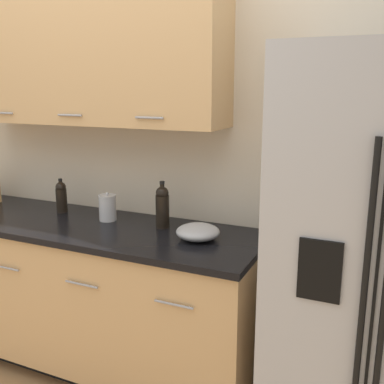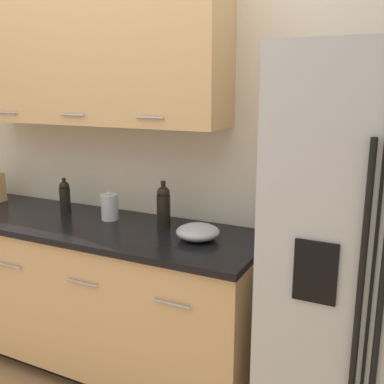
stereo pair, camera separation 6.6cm
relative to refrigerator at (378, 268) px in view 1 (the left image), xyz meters
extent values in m
cube|color=beige|center=(-1.49, 0.39, 0.38)|extent=(10.00, 0.05, 2.60)
cube|color=tan|center=(-1.64, 0.21, 0.96)|extent=(1.68, 0.32, 0.83)
cylinder|color=#99999E|center=(-2.14, 0.03, 0.61)|extent=(0.16, 0.01, 0.01)
cylinder|color=#99999E|center=(-1.64, 0.03, 0.61)|extent=(0.16, 0.01, 0.01)
cylinder|color=#99999E|center=(-1.14, 0.03, 0.61)|extent=(0.16, 0.01, 0.01)
cube|color=black|center=(-1.64, 0.09, -0.88)|extent=(2.15, 0.54, 0.09)
cube|color=tan|center=(-1.64, 0.05, -0.44)|extent=(2.19, 0.62, 0.79)
cube|color=black|center=(-1.64, 0.03, -0.03)|extent=(2.22, 0.64, 0.03)
cylinder|color=#99999E|center=(-1.90, -0.28, -0.22)|extent=(0.20, 0.01, 0.01)
cylinder|color=#99999E|center=(-1.38, -0.28, -0.22)|extent=(0.20, 0.01, 0.01)
cylinder|color=#99999E|center=(-0.85, -0.28, -0.22)|extent=(0.20, 0.01, 0.01)
cube|color=#B2B2B5|center=(0.00, 0.00, 0.00)|extent=(0.87, 0.71, 1.85)
cube|color=black|center=(0.00, -0.36, 0.00)|extent=(0.01, 0.01, 1.81)
cylinder|color=black|center=(-0.03, -0.37, 0.09)|extent=(0.02, 0.02, 1.02)
cube|color=black|center=(-0.20, -0.36, 0.09)|extent=(0.16, 0.01, 0.24)
cylinder|color=black|center=(-1.13, 0.15, 0.08)|extent=(0.08, 0.08, 0.19)
sphere|color=black|center=(-1.13, 0.15, 0.19)|extent=(0.07, 0.07, 0.07)
cylinder|color=black|center=(-1.13, 0.15, 0.21)|extent=(0.02, 0.02, 0.06)
cylinder|color=black|center=(-1.13, 0.15, 0.25)|extent=(0.03, 0.03, 0.02)
cylinder|color=black|center=(-1.86, 0.17, 0.06)|extent=(0.07, 0.07, 0.15)
sphere|color=black|center=(-1.86, 0.17, 0.15)|extent=(0.06, 0.06, 0.06)
cylinder|color=black|center=(-1.86, 0.17, 0.17)|extent=(0.02, 0.02, 0.05)
cylinder|color=black|center=(-1.86, 0.17, 0.20)|extent=(0.02, 0.02, 0.01)
cylinder|color=#B7B7BA|center=(-1.49, 0.14, 0.06)|extent=(0.10, 0.10, 0.14)
cylinder|color=#B7B7BA|center=(-1.49, 0.14, 0.14)|extent=(0.10, 0.10, 0.01)
sphere|color=#B7B7BA|center=(-1.49, 0.14, 0.15)|extent=(0.02, 0.02, 0.02)
ellipsoid|color=#A3A3A5|center=(-0.87, 0.05, 0.03)|extent=(0.23, 0.23, 0.08)
camera|label=1|loc=(0.01, -1.98, 0.76)|focal=42.00mm
camera|label=2|loc=(0.07, -1.95, 0.76)|focal=42.00mm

